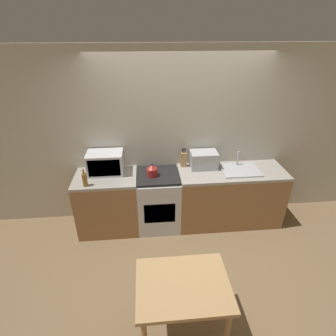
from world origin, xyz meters
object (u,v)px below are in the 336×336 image
(bottle, at_px, (85,180))
(dining_table, at_px, (183,291))
(stove_range, at_px, (158,200))
(kettle, at_px, (152,170))
(microwave, at_px, (105,163))
(toaster_oven, at_px, (204,160))

(bottle, xyz_separation_m, dining_table, (1.11, -1.49, -0.37))
(stove_range, bearing_deg, kettle, -162.26)
(kettle, relative_size, microwave, 0.38)
(stove_range, height_order, microwave, microwave)
(kettle, distance_m, microwave, 0.68)
(stove_range, distance_m, bottle, 1.14)
(stove_range, relative_size, microwave, 1.79)
(kettle, bearing_deg, bottle, -168.02)
(kettle, distance_m, dining_table, 1.73)
(stove_range, xyz_separation_m, dining_table, (0.13, -1.71, 0.18))
(microwave, xyz_separation_m, toaster_oven, (1.43, 0.03, -0.03))
(bottle, bearing_deg, stove_range, 12.47)
(bottle, bearing_deg, toaster_oven, 12.42)
(toaster_oven, xyz_separation_m, dining_table, (-0.56, -1.86, -0.40))
(microwave, bearing_deg, toaster_oven, 1.22)
(stove_range, height_order, bottle, bottle)
(stove_range, xyz_separation_m, bottle, (-0.98, -0.22, 0.55))
(kettle, height_order, bottle, bottle)
(microwave, xyz_separation_m, bottle, (-0.24, -0.34, -0.06))
(toaster_oven, bearing_deg, kettle, -167.06)
(bottle, relative_size, toaster_oven, 0.63)
(kettle, bearing_deg, microwave, 167.39)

